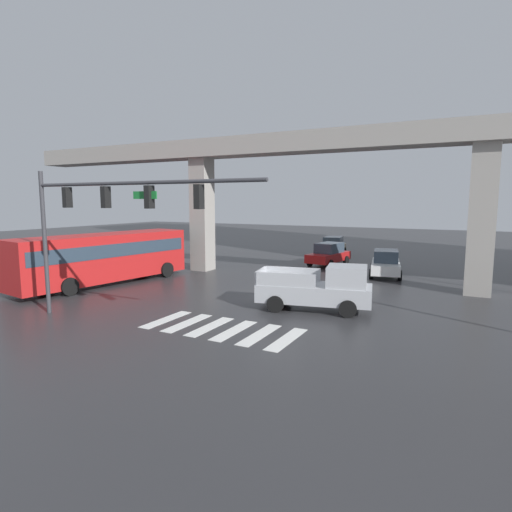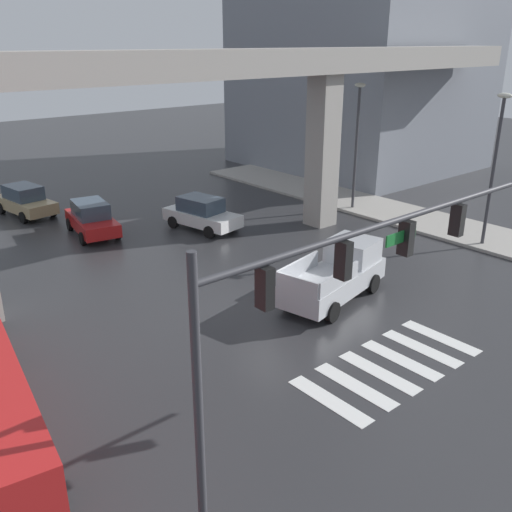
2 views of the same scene
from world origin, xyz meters
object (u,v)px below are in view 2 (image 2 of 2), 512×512
sedan_white (202,213)px  pickup_truck (337,274)px  sedan_tan (25,201)px  street_lamp_near_corner (496,153)px  sedan_red (92,218)px  street_lamp_mid_block (357,132)px  traffic_signal_mast (338,279)px

sedan_white → pickup_truck: bearing=-95.0°
sedan_white → sedan_tan: (-6.27, 8.60, 0.00)m
sedan_tan → street_lamp_near_corner: (15.18, -19.67, 3.70)m
sedan_red → street_lamp_mid_block: size_ratio=0.63×
sedan_red → street_lamp_mid_block: (13.76, -5.71, 3.70)m
sedan_red → street_lamp_near_corner: bearing=-45.5°
pickup_truck → street_lamp_near_corner: bearing=-3.8°
street_lamp_near_corner → traffic_signal_mast: bearing=-162.3°
street_lamp_near_corner → street_lamp_mid_block: bearing=90.0°
sedan_tan → traffic_signal_mast: size_ratio=0.41×
sedan_white → sedan_red: bearing=149.0°
sedan_tan → sedan_red: bearing=-75.9°
street_lamp_near_corner → sedan_white: bearing=128.8°
pickup_truck → sedan_white: 10.46m
sedan_white → traffic_signal_mast: (-7.81, -16.41, 3.83)m
traffic_signal_mast → sedan_tan: bearing=86.5°
pickup_truck → street_lamp_mid_block: (9.82, 7.62, 3.57)m
sedan_white → sedan_tan: size_ratio=1.01×
sedan_red → street_lamp_mid_block: bearing=-22.5°
sedan_red → street_lamp_near_corner: (13.76, -13.98, 3.70)m
traffic_signal_mast → street_lamp_mid_block: 21.56m
traffic_signal_mast → street_lamp_near_corner: 17.56m
sedan_tan → street_lamp_mid_block: bearing=-36.9°
sedan_tan → street_lamp_mid_block: 19.34m
pickup_truck → street_lamp_near_corner: size_ratio=0.74×
pickup_truck → street_lamp_near_corner: 10.47m
sedan_red → sedan_tan: (-1.42, 5.69, 0.00)m
sedan_white → street_lamp_mid_block: (8.91, -2.80, 3.70)m
sedan_white → street_lamp_near_corner: size_ratio=0.63×
traffic_signal_mast → street_lamp_mid_block: bearing=39.1°
pickup_truck → traffic_signal_mast: (-6.90, -5.99, 3.69)m
pickup_truck → street_lamp_mid_block: 12.93m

